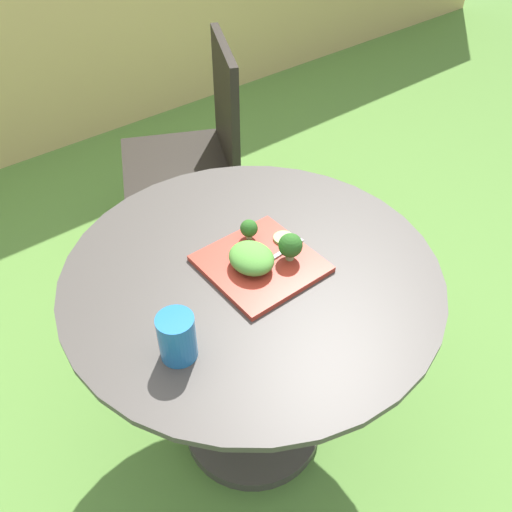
{
  "coord_description": "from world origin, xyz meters",
  "views": [
    {
      "loc": [
        -0.59,
        -0.76,
        1.64
      ],
      "look_at": [
        0.01,
        0.0,
        0.75
      ],
      "focal_mm": 38.43,
      "sensor_mm": 36.0,
      "label": 1
    }
  ],
  "objects": [
    {
      "name": "salad_plate",
      "position": [
        0.03,
        0.0,
        0.72
      ],
      "size": [
        0.26,
        0.26,
        0.01
      ],
      "primitive_type": "cube",
      "color": "#AD3323",
      "rests_on": "patio_table"
    },
    {
      "name": "broccoli_floret_0",
      "position": [
        0.06,
        0.09,
        0.76
      ],
      "size": [
        0.05,
        0.05,
        0.05
      ],
      "color": "#99B770",
      "rests_on": "salad_plate"
    },
    {
      "name": "broccoli_floret_1",
      "position": [
        0.09,
        -0.04,
        0.77
      ],
      "size": [
        0.06,
        0.06,
        0.07
      ],
      "color": "#99B770",
      "rests_on": "salad_plate"
    },
    {
      "name": "drinking_glass",
      "position": [
        -0.27,
        -0.1,
        0.76
      ],
      "size": [
        0.08,
        0.08,
        0.11
      ],
      "color": "#236BA8",
      "rests_on": "patio_table"
    },
    {
      "name": "patio_table",
      "position": [
        0.0,
        0.0,
        0.47
      ],
      "size": [
        0.93,
        0.93,
        0.71
      ],
      "color": "#423D38",
      "rests_on": "ground_plane"
    },
    {
      "name": "lettuce_mound",
      "position": [
        -0.0,
        0.0,
        0.76
      ],
      "size": [
        0.1,
        0.12,
        0.06
      ],
      "primitive_type": "ellipsoid",
      "color": "#519338",
      "rests_on": "salad_plate"
    },
    {
      "name": "patio_chair",
      "position": [
        0.42,
        0.86,
        0.53
      ],
      "size": [
        0.59,
        0.59,
        0.9
      ],
      "color": "black",
      "rests_on": "ground_plane"
    },
    {
      "name": "fork",
      "position": [
        0.07,
        -0.01,
        0.73
      ],
      "size": [
        0.15,
        0.03,
        0.0
      ],
      "color": "silver",
      "rests_on": "salad_plate"
    },
    {
      "name": "cucumber_slice_0",
      "position": [
        0.13,
        0.03,
        0.73
      ],
      "size": [
        0.05,
        0.05,
        0.01
      ],
      "primitive_type": "cylinder",
      "color": "#8EB766",
      "rests_on": "salad_plate"
    },
    {
      "name": "ground_plane",
      "position": [
        0.0,
        0.0,
        0.0
      ],
      "size": [
        12.0,
        12.0,
        0.0
      ],
      "primitive_type": "plane",
      "color": "#568438"
    }
  ]
}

